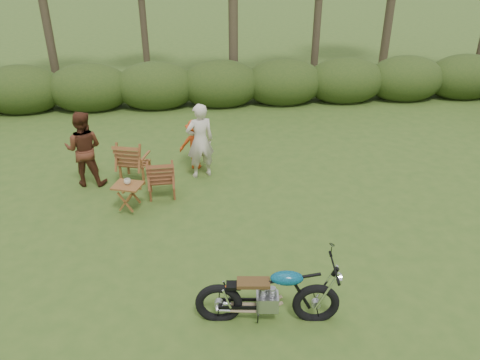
{
  "coord_description": "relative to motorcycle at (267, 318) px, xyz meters",
  "views": [
    {
      "loc": [
        -0.86,
        -5.3,
        4.72
      ],
      "look_at": [
        -0.11,
        1.99,
        0.9
      ],
      "focal_mm": 35.0,
      "sensor_mm": 36.0,
      "label": 1
    }
  ],
  "objects": [
    {
      "name": "ground",
      "position": [
        -0.01,
        0.48,
        0.0
      ],
      "size": [
        80.0,
        80.0,
        0.0
      ],
      "primitive_type": "plane",
      "color": "#334E1A",
      "rests_on": "ground"
    },
    {
      "name": "motorcycle",
      "position": [
        0.0,
        0.0,
        0.0
      ],
      "size": [
        1.92,
        0.9,
        1.06
      ],
      "primitive_type": null,
      "rotation": [
        0.0,
        0.0,
        -0.1
      ],
      "color": "#0C799E",
      "rests_on": "ground"
    },
    {
      "name": "lawn_chair_right",
      "position": [
        -1.59,
        3.67,
        0.0
      ],
      "size": [
        0.63,
        0.63,
        0.87
      ],
      "primitive_type": null,
      "rotation": [
        0.0,
        0.0,
        3.19
      ],
      "color": "#5F3117",
      "rests_on": "ground"
    },
    {
      "name": "lawn_chair_left",
      "position": [
        -2.2,
        4.48,
        0.0
      ],
      "size": [
        0.79,
        0.79,
        0.93
      ],
      "primitive_type": null,
      "rotation": [
        0.0,
        0.0,
        2.88
      ],
      "color": "brown",
      "rests_on": "ground"
    },
    {
      "name": "side_table",
      "position": [
        -2.19,
        3.15,
        0.28
      ],
      "size": [
        0.66,
        0.61,
        0.56
      ],
      "primitive_type": null,
      "rotation": [
        0.0,
        0.0,
        -0.32
      ],
      "color": "brown",
      "rests_on": "ground"
    },
    {
      "name": "cup",
      "position": [
        -2.19,
        3.18,
        0.61
      ],
      "size": [
        0.14,
        0.14,
        0.1
      ],
      "primitive_type": "imported",
      "rotation": [
        0.0,
        0.0,
        0.13
      ],
      "color": "beige",
      "rests_on": "side_table"
    },
    {
      "name": "adult_a",
      "position": [
        -0.77,
        4.49,
        0.0
      ],
      "size": [
        0.69,
        0.55,
        1.66
      ],
      "primitive_type": "imported",
      "rotation": [
        0.0,
        0.0,
        3.42
      ],
      "color": "beige",
      "rests_on": "ground"
    },
    {
      "name": "adult_b",
      "position": [
        -3.19,
        4.38,
        0.0
      ],
      "size": [
        0.84,
        0.68,
        1.62
      ],
      "primitive_type": "imported",
      "rotation": [
        0.0,
        0.0,
        3.05
      ],
      "color": "#4C2415",
      "rests_on": "ground"
    },
    {
      "name": "child",
      "position": [
        -0.88,
        4.94,
        0.0
      ],
      "size": [
        0.8,
        0.54,
        1.15
      ],
      "primitive_type": "imported",
      "rotation": [
        0.0,
        0.0,
        2.99
      ],
      "color": "#C23E12",
      "rests_on": "ground"
    }
  ]
}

